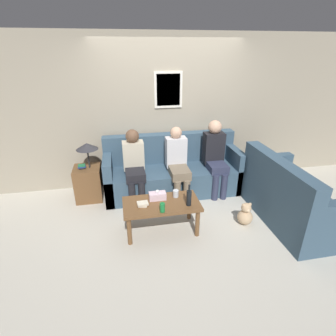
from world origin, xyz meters
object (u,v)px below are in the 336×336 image
at_px(person_left, 134,163).
at_px(person_middle, 178,161).
at_px(drinking_glass, 176,194).
at_px(person_right, 215,154).
at_px(couch_side, 289,200).
at_px(coffee_table, 161,207).
at_px(teddy_bear, 245,215).
at_px(wine_bottle, 189,197).
at_px(couch_main, 172,172).

bearing_deg(person_left, person_middle, -3.02).
bearing_deg(drinking_glass, person_right, 43.91).
height_order(couch_side, person_right, person_right).
height_order(coffee_table, person_right, person_right).
relative_size(couch_side, person_left, 1.37).
xyz_separation_m(person_right, teddy_bear, (0.12, -1.04, -0.54)).
bearing_deg(drinking_glass, coffee_table, -151.90).
bearing_deg(teddy_bear, person_left, 145.62).
relative_size(person_left, person_middle, 0.99).
bearing_deg(person_middle, wine_bottle, -94.40).
distance_m(couch_side, wine_bottle, 1.53).
xyz_separation_m(couch_side, coffee_table, (-1.86, 0.10, 0.04)).
distance_m(coffee_table, person_right, 1.49).
xyz_separation_m(wine_bottle, person_right, (0.75, 1.08, 0.13)).
height_order(coffee_table, person_left, person_left).
bearing_deg(person_right, coffee_table, -138.82).
height_order(couch_side, wine_bottle, couch_side).
distance_m(couch_main, drinking_glass, 1.03).
xyz_separation_m(person_left, person_right, (1.38, 0.01, 0.04)).
bearing_deg(person_left, person_right, 0.62).
bearing_deg(couch_main, coffee_table, -109.04).
distance_m(couch_side, coffee_table, 1.86).
height_order(person_middle, person_right, person_right).
xyz_separation_m(wine_bottle, person_middle, (0.08, 1.02, 0.08)).
bearing_deg(person_right, couch_main, 166.82).
distance_m(couch_main, coffee_table, 1.19).
distance_m(coffee_table, person_left, 1.02).
distance_m(couch_side, teddy_bear, 0.67).
height_order(couch_main, drinking_glass, couch_main).
xyz_separation_m(couch_side, person_right, (-0.76, 1.06, 0.35)).
relative_size(couch_side, wine_bottle, 5.35).
xyz_separation_m(couch_side, person_middle, (-1.43, 1.00, 0.30)).
bearing_deg(person_right, person_middle, -175.53).
bearing_deg(couch_side, couch_main, 50.25).
relative_size(coffee_table, wine_bottle, 3.40).
distance_m(person_left, person_middle, 0.71).
bearing_deg(couch_side, person_right, 35.84).
xyz_separation_m(coffee_table, person_middle, (0.43, 0.90, 0.26)).
relative_size(couch_side, person_middle, 1.36).
height_order(couch_main, couch_side, same).
bearing_deg(wine_bottle, person_right, 55.24).
xyz_separation_m(couch_main, drinking_glass, (-0.16, -1.00, 0.16)).
xyz_separation_m(coffee_table, drinking_glass, (0.22, 0.12, 0.12)).
bearing_deg(person_left, couch_main, 15.05).
relative_size(drinking_glass, teddy_bear, 0.29).
distance_m(coffee_table, person_middle, 1.03).
distance_m(person_middle, teddy_bear, 1.35).
bearing_deg(couch_main, drinking_glass, -99.24).
bearing_deg(drinking_glass, wine_bottle, -62.85).
relative_size(drinking_glass, person_left, 0.09).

